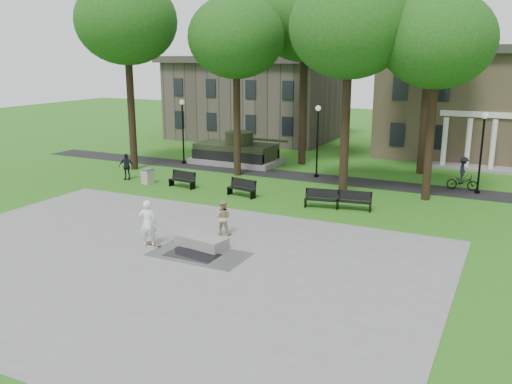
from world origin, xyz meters
TOP-DOWN VIEW (x-y plane):
  - ground at (0.00, 0.00)m, footprint 120.00×120.00m
  - plaza at (0.00, -5.00)m, footprint 22.00×16.00m
  - footpath at (0.00, 12.00)m, footprint 44.00×2.60m
  - building_right at (10.00, 26.00)m, footprint 17.00×12.00m
  - building_left at (-11.00, 26.50)m, footprint 15.00×10.00m
  - tree_0 at (-12.00, 9.00)m, footprint 6.80×6.80m
  - tree_1 at (-4.50, 10.50)m, footprint 6.20×6.20m
  - tree_2 at (3.50, 8.50)m, footprint 6.60×6.60m
  - tree_3 at (8.00, 9.50)m, footprint 6.00×6.00m
  - tree_4 at (-2.00, 16.00)m, footprint 7.20×7.20m
  - tree_5 at (6.50, 16.50)m, footprint 6.40×6.40m
  - lamp_left at (-10.00, 12.30)m, footprint 0.36×0.36m
  - lamp_mid at (0.50, 12.30)m, footprint 0.36×0.36m
  - lamp_right at (10.50, 12.30)m, footprint 0.36×0.36m
  - tank_monument at (-6.46, 14.00)m, footprint 7.45×3.40m
  - puddle at (0.99, -3.72)m, footprint 2.20×1.20m
  - concrete_block at (0.81, -2.67)m, footprint 2.33×1.33m
  - skateboard at (-1.11, -3.44)m, footprint 0.80×0.35m
  - skateboarder at (-1.27, -3.57)m, footprint 0.87×0.78m
  - friend_watching at (0.83, -0.89)m, footprint 0.89×0.75m
  - pedestrian_walker at (-10.33, 6.12)m, footprint 1.09×0.75m
  - cyclist at (9.59, 12.81)m, footprint 1.80×1.02m
  - park_bench_0 at (-5.86, 5.92)m, footprint 1.84×0.75m
  - park_bench_1 at (-1.59, 5.60)m, footprint 1.85×0.86m
  - park_bench_2 at (3.34, 5.35)m, footprint 1.85×0.83m
  - park_bench_3 at (5.00, 5.69)m, footprint 1.84×0.77m
  - trash_bin at (-8.40, 5.78)m, footprint 0.77×0.77m

SIDE VIEW (x-z plane):
  - ground at x=0.00m, z-range 0.00..0.00m
  - footpath at x=0.00m, z-range 0.00..0.01m
  - plaza at x=0.00m, z-range 0.00..0.02m
  - puddle at x=0.99m, z-range 0.02..0.02m
  - skateboard at x=-1.11m, z-range 0.02..0.09m
  - concrete_block at x=0.81m, z-range 0.02..0.47m
  - trash_bin at x=-8.40m, z-range 0.01..0.97m
  - park_bench_0 at x=-5.86m, z-range 0.02..1.02m
  - park_bench_1 at x=-1.59m, z-range 0.02..1.02m
  - park_bench_2 at x=3.34m, z-range 0.02..1.02m
  - park_bench_3 at x=5.00m, z-range 0.02..1.02m
  - friend_watching at x=0.83m, z-range 0.02..1.62m
  - cyclist at x=9.59m, z-range -0.18..1.83m
  - tank_monument at x=-6.46m, z-range -0.34..2.06m
  - pedestrian_walker at x=-10.33m, z-range 0.00..1.72m
  - skateboarder at x=-1.27m, z-range 0.02..2.02m
  - lamp_left at x=-10.00m, z-range 0.43..5.16m
  - lamp_mid at x=0.50m, z-range 0.43..5.16m
  - lamp_right at x=10.50m, z-range 0.43..5.16m
  - building_left at x=-11.00m, z-range 0.00..7.20m
  - building_right at x=10.00m, z-range 0.04..8.64m
  - tree_3 at x=8.00m, z-range 3.00..14.19m
  - tree_1 at x=-4.50m, z-range 3.14..14.77m
  - tree_2 at x=3.50m, z-range 3.23..15.40m
  - tree_5 at x=6.50m, z-range 3.45..15.89m
  - tree_0 at x=-12.00m, z-range 3.54..16.51m
  - tree_4 at x=-2.00m, z-range 3.64..17.14m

